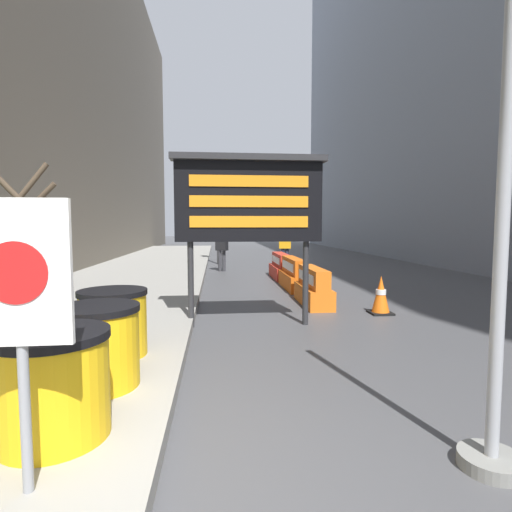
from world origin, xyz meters
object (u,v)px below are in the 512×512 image
object	(u,v)px
barrel_drum_middle	(98,346)
pedestrian_worker	(285,244)
barrel_drum_foreground	(54,384)
message_board	(249,200)
jersey_barrier_orange_far	(294,275)
traffic_cone_near	(381,295)
pedestrian_passerby	(222,246)
jersey_barrier_red_striped	(281,267)
warning_sign	(18,294)
traffic_light_near_curb	(218,196)
barrel_drum_back	(113,322)
jersey_barrier_orange_near	(313,288)

from	to	relation	value
barrel_drum_middle	pedestrian_worker	xyz separation A→B (m)	(3.74, 11.15, 0.45)
barrel_drum_foreground	message_board	bearing A→B (deg)	65.05
barrel_drum_middle	jersey_barrier_orange_far	distance (m)	7.38
traffic_cone_near	pedestrian_passerby	bearing A→B (deg)	111.49
jersey_barrier_orange_far	jersey_barrier_red_striped	size ratio (longest dim) A/B	1.04
warning_sign	traffic_light_near_curb	distance (m)	15.21
jersey_barrier_orange_far	pedestrian_worker	world-z (taller)	pedestrian_worker
traffic_light_near_curb	traffic_cone_near	bearing A→B (deg)	-73.11
barrel_drum_back	jersey_barrier_orange_far	distance (m)	6.60
pedestrian_worker	barrel_drum_back	bearing A→B (deg)	-102.70
traffic_cone_near	traffic_light_near_curb	bearing A→B (deg)	106.89
barrel_drum_foreground	barrel_drum_middle	world-z (taller)	same
barrel_drum_foreground	warning_sign	world-z (taller)	warning_sign
barrel_drum_middle	message_board	world-z (taller)	message_board
pedestrian_worker	warning_sign	bearing A→B (deg)	-98.42
jersey_barrier_orange_near	traffic_light_near_curb	xyz separation A→B (m)	(-1.98, 9.08, 2.59)
barrel_drum_foreground	jersey_barrier_orange_near	xyz separation A→B (m)	(3.24, 5.38, -0.20)
traffic_light_near_curb	barrel_drum_middle	bearing A→B (deg)	-95.13
barrel_drum_foreground	jersey_barrier_red_striped	distance (m)	10.20
barrel_drum_middle	barrel_drum_back	bearing A→B (deg)	95.26
jersey_barrier_orange_near	jersey_barrier_red_striped	distance (m)	4.29
barrel_drum_middle	jersey_barrier_orange_far	world-z (taller)	barrel_drum_middle
barrel_drum_middle	jersey_barrier_orange_near	bearing A→B (deg)	54.30
barrel_drum_middle	barrel_drum_back	world-z (taller)	same
barrel_drum_back	pedestrian_worker	bearing A→B (deg)	69.52
warning_sign	pedestrian_worker	distance (m)	13.23
jersey_barrier_orange_far	traffic_cone_near	size ratio (longest dim) A/B	2.63
barrel_drum_back	pedestrian_worker	xyz separation A→B (m)	(3.82, 10.23, 0.45)
jersey_barrier_orange_near	pedestrian_worker	size ratio (longest dim) A/B	0.97
warning_sign	message_board	distance (m)	4.69
jersey_barrier_red_striped	jersey_barrier_orange_near	bearing A→B (deg)	-90.00
traffic_cone_near	pedestrian_passerby	size ratio (longest dim) A/B	0.47
jersey_barrier_red_striped	barrel_drum_back	bearing A→B (deg)	-112.78
warning_sign	jersey_barrier_orange_far	world-z (taller)	warning_sign
barrel_drum_foreground	pedestrian_passerby	world-z (taller)	pedestrian_passerby
message_board	jersey_barrier_orange_near	xyz separation A→B (m)	(1.52, 1.68, -1.76)
barrel_drum_back	jersey_barrier_red_striped	size ratio (longest dim) A/B	0.42
jersey_barrier_orange_near	jersey_barrier_red_striped	size ratio (longest dim) A/B	0.87
jersey_barrier_orange_near	traffic_light_near_curb	world-z (taller)	traffic_light_near_curb
jersey_barrier_orange_far	traffic_cone_near	world-z (taller)	jersey_barrier_orange_far
warning_sign	jersey_barrier_red_striped	world-z (taller)	warning_sign
barrel_drum_foreground	jersey_barrier_orange_far	world-z (taller)	barrel_drum_foreground
message_board	pedestrian_worker	distance (m)	8.70
barrel_drum_back	traffic_cone_near	distance (m)	5.04
barrel_drum_middle	jersey_barrier_orange_near	distance (m)	5.48
barrel_drum_back	barrel_drum_foreground	bearing A→B (deg)	-88.64
barrel_drum_middle	barrel_drum_back	xyz separation A→B (m)	(-0.09, 0.93, 0.00)
warning_sign	jersey_barrier_orange_near	bearing A→B (deg)	62.25
barrel_drum_back	jersey_barrier_red_striped	distance (m)	8.48
barrel_drum_foreground	warning_sign	xyz separation A→B (m)	(0.08, -0.62, 0.77)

